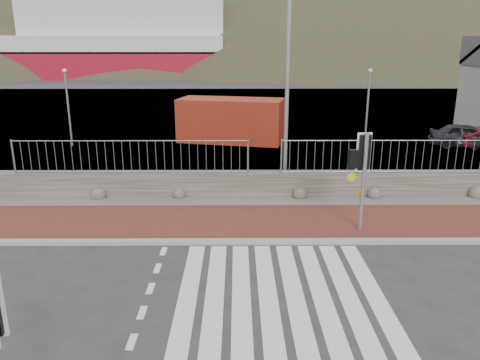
{
  "coord_description": "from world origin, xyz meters",
  "views": [
    {
      "loc": [
        -0.99,
        -9.15,
        5.49
      ],
      "look_at": [
        -0.91,
        3.0,
        1.88
      ],
      "focal_mm": 35.0,
      "sensor_mm": 36.0,
      "label": 1
    }
  ],
  "objects_px": {
    "streetlight": "(292,60)",
    "shipping_container": "(231,120)",
    "ferry": "(87,42)",
    "traffic_signal_far": "(364,161)",
    "car_a": "(466,136)"
  },
  "relations": [
    {
      "from": "ferry",
      "to": "streetlight",
      "type": "distance_m",
      "value": 65.11
    },
    {
      "from": "shipping_container",
      "to": "car_a",
      "type": "relative_size",
      "value": 1.54
    },
    {
      "from": "shipping_container",
      "to": "car_a",
      "type": "xyz_separation_m",
      "value": [
        12.62,
        -1.74,
        -0.56
      ]
    },
    {
      "from": "traffic_signal_far",
      "to": "streetlight",
      "type": "bearing_deg",
      "value": -76.37
    },
    {
      "from": "car_a",
      "to": "traffic_signal_far",
      "type": "bearing_deg",
      "value": 158.63
    },
    {
      "from": "traffic_signal_far",
      "to": "streetlight",
      "type": "distance_m",
      "value": 5.23
    },
    {
      "from": "traffic_signal_far",
      "to": "car_a",
      "type": "xyz_separation_m",
      "value": [
        8.63,
        11.53,
        -1.55
      ]
    },
    {
      "from": "streetlight",
      "to": "shipping_container",
      "type": "relative_size",
      "value": 1.49
    },
    {
      "from": "traffic_signal_far",
      "to": "shipping_container",
      "type": "bearing_deg",
      "value": -81.47
    },
    {
      "from": "traffic_signal_far",
      "to": "car_a",
      "type": "bearing_deg",
      "value": -135.02
    },
    {
      "from": "ferry",
      "to": "shipping_container",
      "type": "bearing_deg",
      "value": -65.34
    },
    {
      "from": "ferry",
      "to": "car_a",
      "type": "distance_m",
      "value": 63.81
    },
    {
      "from": "ferry",
      "to": "traffic_signal_far",
      "type": "distance_m",
      "value": 69.69
    },
    {
      "from": "shipping_container",
      "to": "car_a",
      "type": "height_order",
      "value": "shipping_container"
    },
    {
      "from": "shipping_container",
      "to": "traffic_signal_far",
      "type": "bearing_deg",
      "value": -60.02
    }
  ]
}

